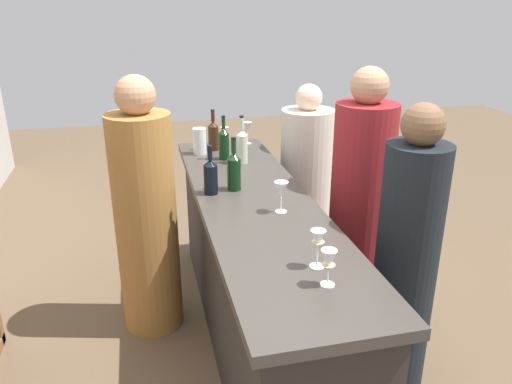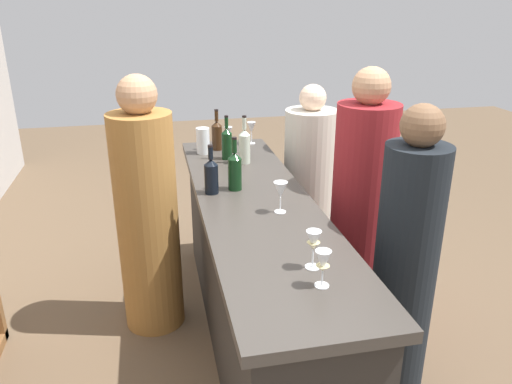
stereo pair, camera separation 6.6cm
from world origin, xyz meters
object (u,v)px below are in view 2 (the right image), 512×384
Objects in this scene: wine_bottle_leftmost_near_black at (211,175)px; wine_glass_far_left at (323,263)px; person_center_guest at (309,185)px; person_right_guest at (361,214)px; wine_bottle_second_right_dark_green at (227,143)px; person_left_guest at (405,265)px; wine_glass_near_right at (313,243)px; wine_glass_far_center at (228,133)px; wine_bottle_rightmost_amber_brown at (217,135)px; wine_glass_near_left at (251,128)px; water_pitcher at (203,141)px; person_server_behind at (147,218)px; wine_bottle_second_left_dark_green at (235,170)px; wine_glass_near_center at (280,191)px; wine_bottle_center_clear_pale at (244,145)px.

wine_glass_far_left is at bearing -164.74° from wine_bottle_leftmost_near_black.
person_right_guest is (-0.83, -0.06, 0.12)m from person_center_guest.
person_left_guest reaches higher than wine_bottle_second_right_dark_green.
wine_glass_near_right is 1.07× the size of wine_glass_far_center.
person_left_guest is at bearing -153.92° from wine_bottle_rightmost_amber_brown.
wine_glass_near_left is 0.12× the size of person_center_guest.
wine_glass_near_right is 1.08m from person_right_guest.
wine_glass_far_center is 0.84× the size of water_pitcher.
wine_glass_far_center is 1.00m from person_server_behind.
wine_glass_near_right is 1.34m from person_server_behind.
wine_bottle_second_left_dark_green is at bearing 179.28° from wine_bottle_rightmost_amber_brown.
person_left_guest is (-1.51, -0.74, -0.33)m from wine_bottle_rightmost_amber_brown.
person_right_guest is at bearing 7.76° from person_server_behind.
water_pitcher is at bearing -2.90° from wine_bottle_leftmost_near_black.
wine_glass_near_left is 1.00× the size of wine_glass_near_center.
wine_bottle_rightmost_amber_brown is at bearing 8.55° from wine_bottle_second_right_dark_green.
wine_glass_near_right is at bearing 178.73° from wine_glass_near_center.
wine_glass_far_left is at bearing 21.47° from person_left_guest.
wine_bottle_leftmost_near_black is 0.19× the size of person_left_guest.
person_server_behind is at bearing 52.71° from wine_glass_near_center.
person_left_guest reaches higher than person_center_guest.
wine_glass_near_center is at bearing -172.48° from wine_bottle_second_right_dark_green.
wine_glass_near_left is 1.18m from person_right_guest.
wine_glass_near_center is at bearing -172.28° from wine_bottle_rightmost_amber_brown.
wine_glass_near_center is at bearing -166.42° from water_pitcher.
wine_glass_far_center is (1.98, 0.05, 0.01)m from wine_glass_far_left.
wine_glass_near_right is at bearing -175.19° from wine_bottle_rightmost_amber_brown.
wine_bottle_second_left_dark_green is 0.50m from wine_bottle_center_clear_pale.
wine_glass_far_center is at bearing -7.49° from person_center_guest.
wine_bottle_center_clear_pale is at bearing -29.49° from wine_bottle_leftmost_near_black.
wine_glass_near_right is at bearing -171.36° from water_pitcher.
wine_glass_near_left is at bearing -87.75° from person_left_guest.
wine_bottle_second_left_dark_green reaches higher than wine_glass_far_left.
wine_bottle_second_left_dark_green is at bearing 162.86° from wine_bottle_center_clear_pale.
wine_bottle_center_clear_pale reaches higher than wine_glass_near_right.
wine_bottle_rightmost_amber_brown reaches higher than wine_glass_near_center.
wine_bottle_second_left_dark_green reaches higher than wine_bottle_second_right_dark_green.
wine_bottle_rightmost_amber_brown is 0.30m from wine_glass_near_left.
wine_glass_near_left is at bearing -21.28° from person_center_guest.
person_right_guest is (0.58, -0.00, 0.03)m from person_left_guest.
wine_glass_near_center is 0.71m from person_right_guest.
wine_bottle_rightmost_amber_brown is 1.61× the size of water_pitcher.
wine_glass_near_center is (-1.21, -0.16, 0.01)m from wine_bottle_rightmost_amber_brown.
wine_bottle_second_right_dark_green reaches higher than wine_glass_near_center.
person_server_behind is at bearing -46.97° from person_left_guest.
wine_bottle_rightmost_amber_brown is 0.21× the size of person_center_guest.
person_right_guest is at bearing -31.04° from wine_glass_far_left.
wine_bottle_leftmost_near_black is 1.83× the size of wine_glass_far_center.
wine_glass_far_center is at bearing 3.37° from wine_glass_near_center.
person_left_guest is at bearing -157.29° from wine_glass_far_center.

